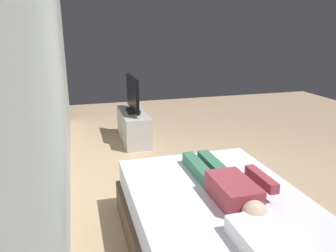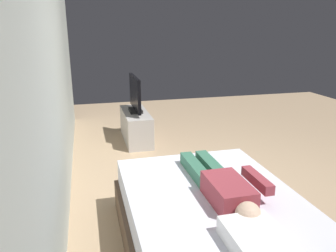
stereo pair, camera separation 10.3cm
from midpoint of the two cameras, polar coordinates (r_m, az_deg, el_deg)
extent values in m
plane|color=tan|center=(4.01, 9.69, -10.83)|extent=(10.00, 10.00, 0.00)
cube|color=silver|center=(3.66, -18.42, 8.96)|extent=(6.40, 0.10, 2.80)
cube|color=brown|center=(2.93, 8.91, -18.81)|extent=(1.99, 1.45, 0.30)
cube|color=white|center=(2.78, 9.17, -14.29)|extent=(1.91, 1.37, 0.24)
cube|color=white|center=(2.19, 16.75, -18.77)|extent=(0.48, 0.34, 0.12)
cube|color=#993842|center=(2.63, 11.51, -11.20)|extent=(0.48, 0.28, 0.18)
sphere|color=beige|center=(2.37, 15.03, -14.70)|extent=(0.18, 0.18, 0.18)
cube|color=#387056|center=(3.11, 8.51, -7.12)|extent=(0.60, 0.11, 0.11)
cube|color=#387056|center=(3.06, 5.72, -7.47)|extent=(0.60, 0.11, 0.11)
cube|color=#993842|center=(2.78, 16.30, -8.99)|extent=(0.40, 0.08, 0.08)
cube|color=black|center=(3.07, 16.32, -8.97)|extent=(0.15, 0.04, 0.02)
cube|color=#B7B2AD|center=(5.52, -5.07, -0.05)|extent=(1.10, 0.40, 0.50)
cube|color=black|center=(5.44, -5.15, 2.72)|extent=(0.32, 0.20, 0.05)
cube|color=black|center=(5.38, -5.23, 5.77)|extent=(0.88, 0.05, 0.54)
camera|label=1|loc=(0.05, -89.26, 0.23)|focal=35.00mm
camera|label=2|loc=(0.05, 90.74, -0.23)|focal=35.00mm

